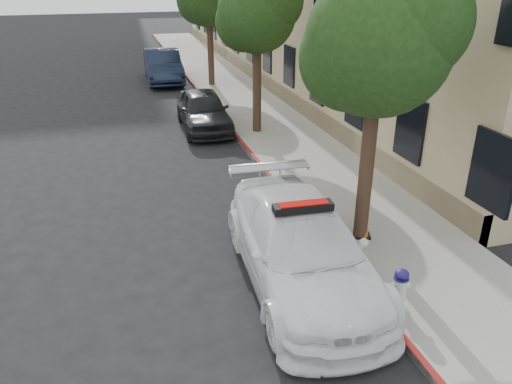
{
  "coord_description": "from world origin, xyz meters",
  "views": [
    {
      "loc": [
        -1.97,
        -10.54,
        5.56
      ],
      "look_at": [
        0.84,
        -0.92,
        1.0
      ],
      "focal_mm": 35.0,
      "sensor_mm": 36.0,
      "label": 1
    }
  ],
  "objects_px": {
    "police_car": "(301,247)",
    "fire_hydrant": "(400,290)",
    "parked_car_far": "(163,66)",
    "traffic_cone": "(364,223)",
    "parked_car_mid": "(203,110)"
  },
  "relations": [
    {
      "from": "police_car",
      "to": "fire_hydrant",
      "type": "xyz_separation_m",
      "value": [
        1.25,
        -1.43,
        -0.24
      ]
    },
    {
      "from": "parked_car_far",
      "to": "traffic_cone",
      "type": "height_order",
      "value": "parked_car_far"
    },
    {
      "from": "parked_car_mid",
      "to": "parked_car_far",
      "type": "distance_m",
      "value": 8.81
    },
    {
      "from": "parked_car_mid",
      "to": "traffic_cone",
      "type": "bearing_deg",
      "value": -77.82
    },
    {
      "from": "parked_car_mid",
      "to": "fire_hydrant",
      "type": "xyz_separation_m",
      "value": [
        1.15,
        -11.69,
        -0.18
      ]
    },
    {
      "from": "parked_car_mid",
      "to": "fire_hydrant",
      "type": "relative_size",
      "value": 5.35
    },
    {
      "from": "police_car",
      "to": "fire_hydrant",
      "type": "relative_size",
      "value": 6.89
    },
    {
      "from": "parked_car_mid",
      "to": "police_car",
      "type": "bearing_deg",
      "value": -89.11
    },
    {
      "from": "parked_car_mid",
      "to": "traffic_cone",
      "type": "distance_m",
      "value": 9.4
    },
    {
      "from": "police_car",
      "to": "parked_car_far",
      "type": "xyz_separation_m",
      "value": [
        -0.35,
        19.06,
        0.04
      ]
    },
    {
      "from": "parked_car_far",
      "to": "fire_hydrant",
      "type": "bearing_deg",
      "value": -84.24
    },
    {
      "from": "parked_car_mid",
      "to": "parked_car_far",
      "type": "bearing_deg",
      "value": 94.37
    },
    {
      "from": "police_car",
      "to": "parked_car_mid",
      "type": "bearing_deg",
      "value": 92.86
    },
    {
      "from": "fire_hydrant",
      "to": "traffic_cone",
      "type": "height_order",
      "value": "fire_hydrant"
    },
    {
      "from": "parked_car_mid",
      "to": "traffic_cone",
      "type": "height_order",
      "value": "parked_car_mid"
    }
  ]
}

